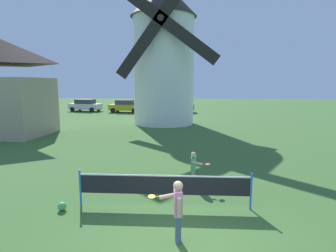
% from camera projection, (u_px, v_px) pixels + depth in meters
% --- Properties ---
extents(ground_plane, '(120.00, 120.00, 0.00)m').
position_uv_depth(ground_plane, '(178.00, 243.00, 6.39)').
color(ground_plane, '#3D662D').
extents(windmill, '(9.17, 6.07, 13.09)m').
position_uv_depth(windmill, '(164.00, 53.00, 24.27)').
color(windmill, white).
rests_on(windmill, ground_plane).
extents(tennis_net, '(5.08, 0.06, 1.10)m').
position_uv_depth(tennis_net, '(164.00, 185.00, 8.11)').
color(tennis_net, blue).
rests_on(tennis_net, ground_plane).
extents(player_near, '(0.83, 0.49, 1.47)m').
position_uv_depth(player_near, '(177.00, 208.00, 6.30)').
color(player_near, slate).
rests_on(player_near, ground_plane).
extents(player_far, '(0.70, 0.61, 1.23)m').
position_uv_depth(player_far, '(194.00, 167.00, 9.86)').
color(player_far, '#9E937F').
rests_on(player_far, ground_plane).
extents(stray_ball, '(0.25, 0.25, 0.25)m').
position_uv_depth(stray_ball, '(62.00, 206.00, 8.00)').
color(stray_ball, '#4CB259').
rests_on(stray_ball, ground_plane).
extents(parked_car_silver, '(4.33, 2.51, 1.56)m').
position_uv_depth(parked_car_silver, '(85.00, 105.00, 35.98)').
color(parked_car_silver, silver).
rests_on(parked_car_silver, ground_plane).
extents(parked_car_mustard, '(4.11, 2.21, 1.56)m').
position_uv_depth(parked_car_mustard, '(125.00, 106.00, 34.63)').
color(parked_car_mustard, '#999919').
rests_on(parked_car_mustard, ground_plane).
extents(parked_car_green, '(4.05, 2.31, 1.56)m').
position_uv_depth(parked_car_green, '(178.00, 106.00, 34.65)').
color(parked_car_green, '#1E6638').
rests_on(parked_car_green, ground_plane).
extents(chapel, '(6.62, 5.07, 7.60)m').
position_uv_depth(chapel, '(1.00, 88.00, 19.25)').
color(chapel, tan).
rests_on(chapel, ground_plane).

